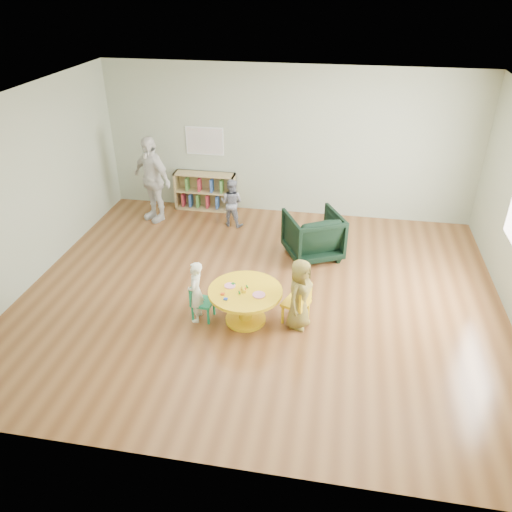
% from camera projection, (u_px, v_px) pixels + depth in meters
% --- Properties ---
extents(room, '(7.10, 7.00, 2.80)m').
position_uv_depth(room, '(262.00, 174.00, 6.49)').
color(room, brown).
rests_on(room, ground).
extents(activity_table, '(1.00, 1.00, 0.54)m').
position_uv_depth(activity_table, '(245.00, 300.00, 6.72)').
color(activity_table, yellow).
rests_on(activity_table, ground).
extents(kid_chair_left, '(0.31, 0.31, 0.53)m').
position_uv_depth(kid_chair_left, '(200.00, 300.00, 6.81)').
color(kid_chair_left, '#1B9465').
rests_on(kid_chair_left, ground).
extents(kid_chair_right, '(0.42, 0.42, 0.60)m').
position_uv_depth(kid_chair_right, '(299.00, 303.00, 6.69)').
color(kid_chair_right, yellow).
rests_on(kid_chair_right, ground).
extents(bookshelf, '(1.20, 0.30, 0.75)m').
position_uv_depth(bookshelf, '(205.00, 191.00, 9.94)').
color(bookshelf, tan).
rests_on(bookshelf, ground).
extents(alphabet_poster, '(0.74, 0.01, 0.54)m').
position_uv_depth(alphabet_poster, '(205.00, 141.00, 9.55)').
color(alphabet_poster, white).
rests_on(alphabet_poster, ground).
extents(armchair, '(1.13, 1.14, 0.78)m').
position_uv_depth(armchair, '(313.00, 235.00, 8.24)').
color(armchair, black).
rests_on(armchair, ground).
extents(child_left, '(0.23, 0.34, 0.89)m').
position_uv_depth(child_left, '(196.00, 292.00, 6.70)').
color(child_left, white).
rests_on(child_left, ground).
extents(child_right, '(0.47, 0.57, 1.01)m').
position_uv_depth(child_right, '(300.00, 294.00, 6.55)').
color(child_right, yellow).
rests_on(child_right, ground).
extents(toddler, '(0.50, 0.43, 0.91)m').
position_uv_depth(toddler, '(232.00, 203.00, 9.23)').
color(toddler, '#1A2542').
rests_on(toddler, ground).
extents(adult_caretaker, '(1.02, 0.81, 1.62)m').
position_uv_depth(adult_caretaker, '(152.00, 179.00, 9.29)').
color(adult_caretaker, white).
rests_on(adult_caretaker, ground).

